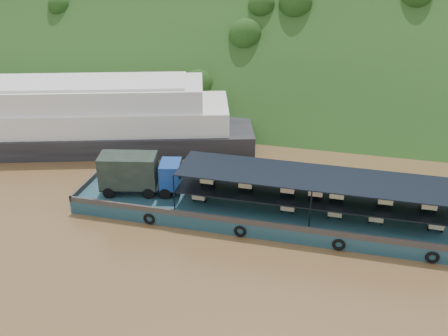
# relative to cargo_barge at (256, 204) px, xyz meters

# --- Properties ---
(ground) EXTENTS (160.00, 160.00, 0.00)m
(ground) POSITION_rel_cargo_barge_xyz_m (-1.51, -0.56, -1.23)
(ground) COLOR brown
(ground) RESTS_ON ground
(hillside) EXTENTS (140.00, 39.60, 39.60)m
(hillside) POSITION_rel_cargo_barge_xyz_m (-1.51, 35.44, -1.23)
(hillside) COLOR #1D3714
(hillside) RESTS_ON ground
(cargo_barge) EXTENTS (35.00, 7.18, 4.89)m
(cargo_barge) POSITION_rel_cargo_barge_xyz_m (0.00, 0.00, 0.00)
(cargo_barge) COLOR #143B49
(cargo_barge) RESTS_ON ground
(passenger_ferry) EXTENTS (38.85, 19.71, 7.64)m
(passenger_ferry) POSITION_rel_cargo_barge_xyz_m (-21.72, 11.12, 2.08)
(passenger_ferry) COLOR black
(passenger_ferry) RESTS_ON ground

